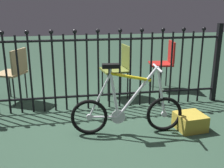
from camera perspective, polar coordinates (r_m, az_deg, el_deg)
The scene contains 7 objects.
ground_plane at distance 3.59m, azimuth -1.47°, elevation -9.66°, with size 20.00×20.00×0.00m, color #2C4636.
iron_fence at distance 4.12m, azimuth -4.24°, elevation 3.34°, with size 3.95×0.07×1.26m.
bicycle at distance 3.44m, azimuth 3.12°, elevation -5.30°, with size 1.40×0.40×0.89m.
chair_red at distance 5.19m, azimuth 10.91°, elevation 4.86°, with size 0.44×0.44×0.89m.
chair_tan at distance 4.69m, azimuth -19.55°, elevation 2.77°, with size 0.55×0.55×0.87m.
chair_olive at distance 4.67m, azimuth 1.56°, elevation 3.77°, with size 0.48×0.48×0.88m.
display_crate at distance 3.74m, azimuth 15.78°, elevation -7.47°, with size 0.35×0.35×0.21m, color #B29933.
Camera 1 is at (-0.47, -3.18, 1.62)m, focal length 44.37 mm.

